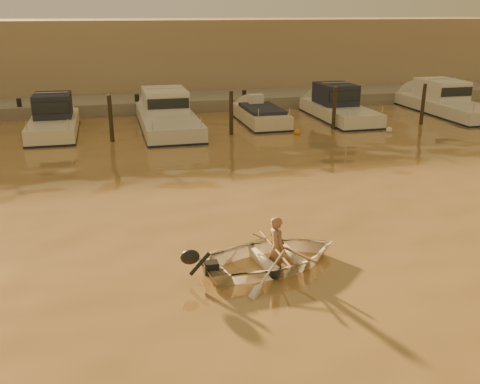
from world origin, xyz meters
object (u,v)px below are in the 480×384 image
object	(u,v)px
person	(277,248)
moored_boat_1	(53,120)
moored_boat_3	(260,119)
waterfront_building	(189,57)
moored_boat_2	(167,115)
moored_boat_4	(340,107)
dinghy	(273,257)
moored_boat_5	(448,102)

from	to	relation	value
person	moored_boat_1	distance (m)	16.29
moored_boat_3	waterfront_building	size ratio (longest dim) A/B	0.12
moored_boat_2	waterfront_building	distance (m)	11.50
moored_boat_2	moored_boat_4	distance (m)	8.91
moored_boat_1	moored_boat_2	distance (m)	5.20
dinghy	moored_boat_2	bearing A→B (deg)	-9.12
person	moored_boat_3	size ratio (longest dim) A/B	0.27
moored_boat_1	moored_boat_2	bearing A→B (deg)	0.00
moored_boat_2	waterfront_building	size ratio (longest dim) A/B	0.18
moored_boat_4	dinghy	bearing A→B (deg)	-118.81
person	moored_boat_4	size ratio (longest dim) A/B	0.22
person	moored_boat_2	xyz separation A→B (m)	(-0.64, 15.20, 0.20)
moored_boat_3	waterfront_building	bearing A→B (deg)	99.36
person	moored_boat_3	distance (m)	15.72
moored_boat_4	person	bearing A→B (deg)	-118.56
moored_boat_4	waterfront_building	bearing A→B (deg)	118.90
moored_boat_4	moored_boat_5	size ratio (longest dim) A/B	0.85
person	waterfront_building	bearing A→B (deg)	-15.96
waterfront_building	dinghy	bearing A→B (deg)	-95.01
moored_boat_4	waterfront_building	size ratio (longest dim) A/B	0.15
person	moored_boat_1	world-z (taller)	moored_boat_1
waterfront_building	moored_boat_3	bearing A→B (deg)	-80.64
moored_boat_4	waterfront_building	world-z (taller)	waterfront_building
moored_boat_2	moored_boat_5	world-z (taller)	same
moored_boat_1	moored_boat_4	bearing A→B (deg)	0.00
moored_boat_2	waterfront_building	bearing A→B (deg)	75.52
dinghy	moored_boat_2	distance (m)	15.24
moored_boat_1	waterfront_building	world-z (taller)	waterfront_building
dinghy	moored_boat_5	xyz separation A→B (m)	(14.73, 15.22, 0.41)
moored_boat_3	moored_boat_4	world-z (taller)	moored_boat_4
dinghy	moored_boat_4	world-z (taller)	moored_boat_4
moored_boat_3	moored_boat_2	bearing A→B (deg)	180.00
dinghy	moored_boat_5	world-z (taller)	moored_boat_5
person	moored_boat_5	bearing A→B (deg)	-55.07
moored_boat_1	waterfront_building	xyz separation A→B (m)	(8.04, 11.00, 1.77)
dinghy	waterfront_building	bearing A→B (deg)	-16.17
person	moored_boat_4	world-z (taller)	moored_boat_4
moored_boat_5	moored_boat_4	bearing A→B (deg)	180.00
moored_boat_1	moored_boat_4	size ratio (longest dim) A/B	0.91
moored_boat_2	moored_boat_4	world-z (taller)	same
moored_boat_1	moored_boat_4	distance (m)	14.12
moored_boat_4	moored_boat_5	distance (m)	6.36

